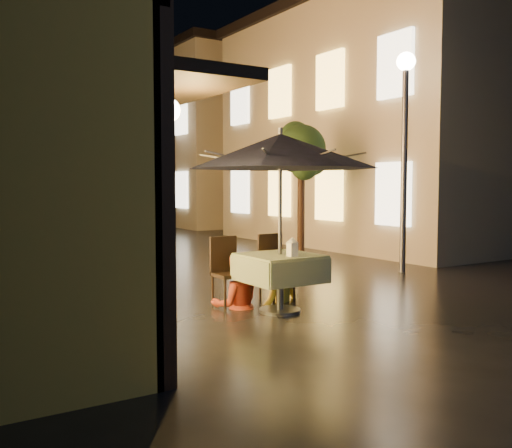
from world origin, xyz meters
TOP-DOWN VIEW (x-y plane):
  - ground at (0.00, 0.00)m, footprint 90.00×90.00m
  - east_building_near at (7.49, 6.50)m, footprint 7.30×9.30m
  - east_building_far at (7.49, 18.00)m, footprint 7.30×10.30m
  - street_tree at (2.41, 4.51)m, footprint 1.43×1.20m
  - streetlamp_near at (3.00, 2.00)m, footprint 0.36×0.36m
  - streetlamp_far at (3.00, 14.00)m, footprint 0.36×0.36m
  - cafe_table at (-1.00, 0.42)m, footprint 0.99×0.99m
  - patio_umbrella at (-1.00, 0.42)m, footprint 2.56×2.56m
  - cafe_chair_left at (-1.40, 1.16)m, footprint 0.42×0.42m
  - cafe_chair_right at (-0.60, 1.16)m, footprint 0.42×0.42m
  - table_lantern at (-1.00, 0.14)m, footprint 0.16×0.16m
  - person_orange at (-1.35, 1.00)m, footprint 0.83×0.72m
  - person_yellow at (-0.63, 1.02)m, footprint 1.03×0.78m
  - bicycle_0 at (-2.41, 3.14)m, footprint 1.84×0.91m
  - bicycle_1 at (-2.76, 4.23)m, footprint 1.75×0.81m
  - bicycle_2 at (-2.23, 5.27)m, footprint 1.66×0.97m
  - bicycle_3 at (-2.47, 5.83)m, footprint 1.68×0.77m
  - bicycle_4 at (-2.52, 7.26)m, footprint 1.84×1.17m

SIDE VIEW (x-z plane):
  - ground at x=0.00m, z-range 0.00..0.00m
  - bicycle_2 at x=-2.23m, z-range 0.00..0.82m
  - bicycle_4 at x=-2.52m, z-range 0.00..0.91m
  - bicycle_0 at x=-2.41m, z-range 0.00..0.92m
  - bicycle_3 at x=-2.47m, z-range 0.00..0.97m
  - bicycle_1 at x=-2.76m, z-range 0.00..1.02m
  - cafe_chair_left at x=-1.40m, z-range 0.05..1.03m
  - cafe_chair_right at x=-0.60m, z-range 0.05..1.03m
  - cafe_table at x=-1.00m, z-range 0.20..0.98m
  - person_yellow at x=-0.63m, z-range 0.00..1.41m
  - person_orange at x=-1.35m, z-range 0.00..1.46m
  - table_lantern at x=-1.00m, z-range 0.79..1.04m
  - patio_umbrella at x=-1.00m, z-range 0.92..3.38m
  - street_tree at x=2.41m, z-range 0.85..4.00m
  - streetlamp_near at x=3.00m, z-range 0.80..5.03m
  - streetlamp_far at x=3.00m, z-range 0.80..5.03m
  - east_building_near at x=7.49m, z-range 0.01..6.81m
  - east_building_far at x=7.49m, z-range 0.01..7.31m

